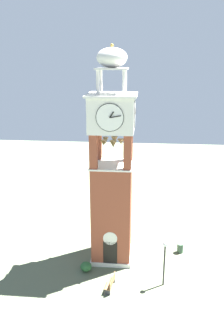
# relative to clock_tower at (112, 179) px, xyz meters

# --- Properties ---
(ground) EXTENTS (80.00, 80.00, 0.00)m
(ground) POSITION_rel_clock_tower_xyz_m (-0.00, 0.00, -6.88)
(ground) COLOR #5B664C
(clock_tower) EXTENTS (3.63, 3.63, 16.78)m
(clock_tower) POSITION_rel_clock_tower_xyz_m (0.00, 0.00, 0.00)
(clock_tower) COLOR brown
(clock_tower) RESTS_ON ground
(park_bench) EXTENTS (0.66, 1.65, 0.95)m
(park_bench) POSITION_rel_clock_tower_xyz_m (0.30, -4.15, -6.40)
(park_bench) COLOR brown
(park_bench) RESTS_ON ground
(lamp_post) EXTENTS (0.36, 0.36, 3.57)m
(lamp_post) POSITION_rel_clock_tower_xyz_m (4.08, -3.36, -4.38)
(lamp_post) COLOR black
(lamp_post) RESTS_ON ground
(trash_bin) EXTENTS (0.52, 0.52, 0.80)m
(trash_bin) POSITION_rel_clock_tower_xyz_m (5.74, 1.18, -6.48)
(trash_bin) COLOR #38513D
(trash_bin) RESTS_ON ground
(shrub_near_entry) EXTENTS (1.24, 1.24, 1.09)m
(shrub_near_entry) POSITION_rel_clock_tower_xyz_m (-0.01, 3.84, -6.34)
(shrub_near_entry) COLOR #28562D
(shrub_near_entry) RESTS_ON ground
(shrub_left_of_tower) EXTENTS (0.88, 0.88, 0.74)m
(shrub_left_of_tower) POSITION_rel_clock_tower_xyz_m (-1.82, -2.21, -6.51)
(shrub_left_of_tower) COLOR #28562D
(shrub_left_of_tower) RESTS_ON ground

